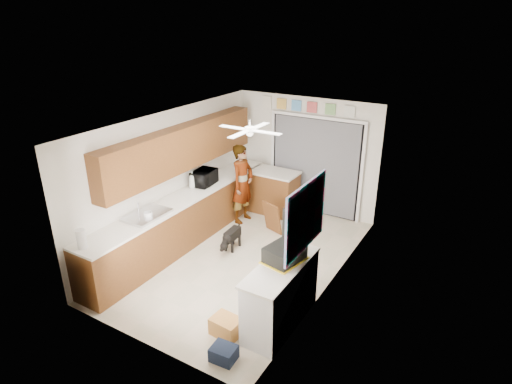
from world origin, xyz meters
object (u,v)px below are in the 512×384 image
at_px(cardboard_box, 226,326).
at_px(cup, 148,215).
at_px(dog, 233,238).
at_px(man, 242,184).
at_px(suitcase, 285,253).
at_px(soap_bottle, 192,179).
at_px(paper_towel_roll, 81,239).
at_px(navy_crate, 224,353).
at_px(microwave, 204,178).

bearing_deg(cardboard_box, cup, 159.89).
bearing_deg(dog, man, 109.46).
bearing_deg(cup, suitcase, -0.25).
bearing_deg(cardboard_box, dog, 121.41).
bearing_deg(suitcase, soap_bottle, 163.62).
bearing_deg(paper_towel_roll, cup, 83.84).
height_order(suitcase, navy_crate, suitcase).
bearing_deg(suitcase, paper_towel_roll, -144.45).
distance_m(cup, paper_towel_roll, 1.22).
xyz_separation_m(soap_bottle, dog, (1.05, -0.21, -0.89)).
distance_m(microwave, suitcase, 3.15).
height_order(suitcase, cardboard_box, suitcase).
xyz_separation_m(cup, cardboard_box, (2.04, -0.75, -0.87)).
bearing_deg(man, cup, 172.94).
height_order(suitcase, man, man).
bearing_deg(suitcase, dog, 155.27).
relative_size(microwave, soap_bottle, 1.54).
xyz_separation_m(soap_bottle, cardboard_box, (2.26, -2.19, -0.99)).
xyz_separation_m(paper_towel_roll, dog, (0.96, 2.44, -0.87)).
bearing_deg(microwave, suitcase, -129.18).
distance_m(microwave, cup, 1.69).
distance_m(soap_bottle, dog, 1.39).
xyz_separation_m(soap_bottle, man, (0.58, 0.89, -0.28)).
bearing_deg(navy_crate, cup, 153.14).
height_order(paper_towel_roll, man, man).
height_order(navy_crate, dog, dog).
height_order(cup, cardboard_box, cup).
bearing_deg(soap_bottle, cardboard_box, -44.10).
relative_size(microwave, man, 0.32).
distance_m(microwave, cardboard_box, 3.39).
bearing_deg(man, microwave, 144.71).
distance_m(paper_towel_roll, cardboard_box, 2.42).
height_order(cardboard_box, dog, dog).
relative_size(soap_bottle, cup, 2.42).
bearing_deg(cup, cardboard_box, -20.11).
height_order(paper_towel_roll, cardboard_box, paper_towel_roll).
relative_size(cup, cardboard_box, 0.35).
height_order(soap_bottle, man, man).
xyz_separation_m(suitcase, cardboard_box, (-0.49, -0.74, -0.93)).
height_order(soap_bottle, paper_towel_roll, soap_bottle).
relative_size(microwave, navy_crate, 1.68).
relative_size(suitcase, man, 0.32).
bearing_deg(suitcase, cup, -168.83).
height_order(cup, man, man).
bearing_deg(soap_bottle, navy_crate, -46.13).
bearing_deg(soap_bottle, microwave, 69.31).
bearing_deg(paper_towel_roll, microwave, 89.75).
relative_size(microwave, dog, 0.95).
relative_size(suitcase, navy_crate, 1.68).
relative_size(navy_crate, dog, 0.56).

